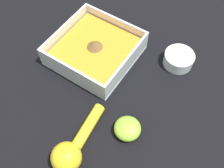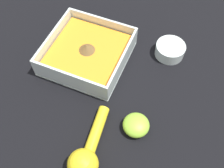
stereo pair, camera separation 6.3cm
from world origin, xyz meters
name	(u,v)px [view 1 (the left image)]	position (x,y,z in m)	size (l,w,h in m)	color
ground_plane	(111,52)	(0.00, 0.00, 0.00)	(4.00, 4.00, 0.00)	black
square_dish	(95,51)	(-0.03, 0.03, 0.02)	(0.21, 0.21, 0.06)	silver
spice_bowl	(179,59)	(0.07, -0.17, 0.02)	(0.08, 0.08, 0.03)	silver
lemon_squeezer	(71,150)	(-0.29, -0.09, 0.03)	(0.17, 0.06, 0.06)	yellow
lemon_half	(127,128)	(-0.18, -0.16, 0.02)	(0.06, 0.06, 0.03)	#93CC38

